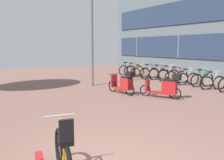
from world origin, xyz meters
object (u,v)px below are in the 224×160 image
at_px(bicycle_rack_03, 188,79).
at_px(bicycle_rack_06, 159,74).
at_px(bicycle_rack_01, 213,83).
at_px(scooter_near, 166,87).
at_px(scooter_mid, 124,83).
at_px(lamp_post, 92,20).
at_px(bicycle_rack_02, 202,80).
at_px(bicycle_rack_09, 134,71).
at_px(bicycle_foreground, 61,156).
at_px(bicycle_rack_08, 140,72).
at_px(bicycle_rack_10, 127,70).
at_px(bicycle_rack_05, 168,75).
at_px(bicycle_rack_04, 176,77).
at_px(bicycle_rack_07, 149,73).

bearing_deg(bicycle_rack_03, bicycle_rack_06, 86.87).
relative_size(bicycle_rack_01, scooter_near, 0.76).
height_order(scooter_mid, lamp_post, lamp_post).
relative_size(bicycle_rack_02, bicycle_rack_09, 0.96).
distance_m(bicycle_foreground, bicycle_rack_08, 12.82).
distance_m(bicycle_rack_08, bicycle_rack_10, 1.58).
height_order(bicycle_rack_03, lamp_post, lamp_post).
distance_m(bicycle_rack_03, bicycle_rack_08, 3.94).
relative_size(bicycle_rack_10, scooter_mid, 0.79).
bearing_deg(lamp_post, scooter_near, -76.44).
bearing_deg(bicycle_rack_05, bicycle_rack_02, -89.79).
distance_m(bicycle_foreground, bicycle_rack_05, 11.44).
bearing_deg(bicycle_rack_01, scooter_mid, 162.70).
relative_size(bicycle_rack_01, bicycle_rack_03, 0.98).
distance_m(bicycle_rack_05, bicycle_rack_10, 3.95).
bearing_deg(scooter_mid, bicycle_rack_10, 53.26).
bearing_deg(bicycle_rack_05, bicycle_rack_10, 92.50).
bearing_deg(bicycle_rack_10, bicycle_foreground, -129.67).
relative_size(bicycle_rack_05, bicycle_rack_09, 1.02).
xyz_separation_m(bicycle_rack_08, scooter_near, (-3.29, -5.76, 0.13)).
distance_m(bicycle_rack_01, lamp_post, 6.70).
distance_m(bicycle_foreground, scooter_near, 6.59).
xyz_separation_m(bicycle_rack_04, bicycle_rack_06, (0.13, 1.58, 0.00)).
bearing_deg(bicycle_rack_02, bicycle_rack_06, 90.58).
relative_size(bicycle_foreground, scooter_mid, 0.80).
bearing_deg(scooter_mid, bicycle_foreground, -132.74).
distance_m(bicycle_rack_06, bicycle_rack_08, 1.59).
bearing_deg(bicycle_rack_10, bicycle_rack_02, -88.36).
distance_m(bicycle_rack_01, bicycle_rack_07, 4.73).
relative_size(bicycle_rack_04, bicycle_rack_09, 0.95).
height_order(bicycle_rack_01, bicycle_rack_02, bicycle_rack_02).
xyz_separation_m(bicycle_rack_03, scooter_mid, (-4.33, -0.25, 0.13)).
xyz_separation_m(bicycle_rack_07, bicycle_rack_08, (-0.13, 0.79, -0.02)).
relative_size(bicycle_rack_03, bicycle_rack_08, 1.00).
height_order(bicycle_rack_04, lamp_post, lamp_post).
xyz_separation_m(bicycle_rack_02, bicycle_rack_05, (-0.01, 2.37, 0.01)).
xyz_separation_m(bicycle_rack_04, bicycle_rack_08, (-0.10, 3.15, -0.02)).
distance_m(bicycle_foreground, bicycle_rack_07, 12.36).
bearing_deg(bicycle_rack_09, bicycle_foreground, -131.87).
xyz_separation_m(bicycle_rack_04, scooter_mid, (-4.32, -1.04, 0.12)).
xyz_separation_m(bicycle_foreground, scooter_mid, (4.66, 5.05, 0.08)).
bearing_deg(bicycle_rack_03, bicycle_rack_05, 84.46).
relative_size(bicycle_rack_03, bicycle_rack_07, 0.92).
bearing_deg(bicycle_rack_07, bicycle_rack_01, -91.23).
bearing_deg(bicycle_rack_08, lamp_post, -161.56).
distance_m(bicycle_rack_02, bicycle_rack_08, 4.74).
bearing_deg(bicycle_foreground, lamp_post, 59.68).
bearing_deg(bicycle_rack_06, scooter_near, -130.10).
distance_m(bicycle_rack_07, bicycle_rack_10, 2.37).
bearing_deg(scooter_near, bicycle_rack_02, 16.11).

